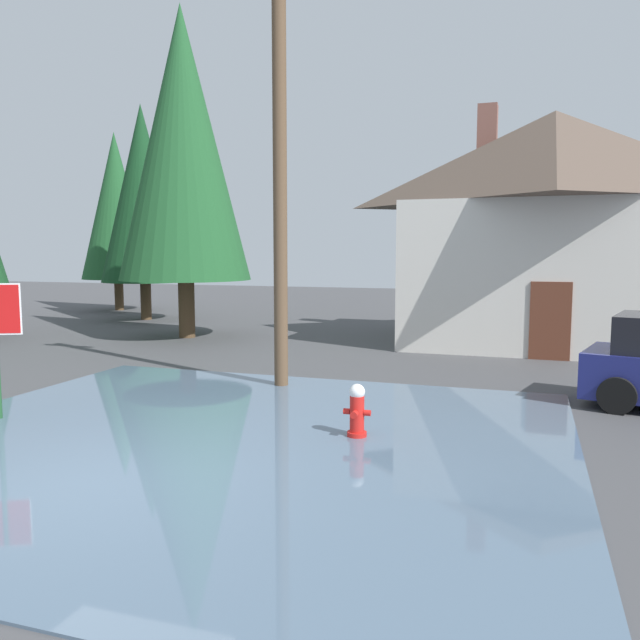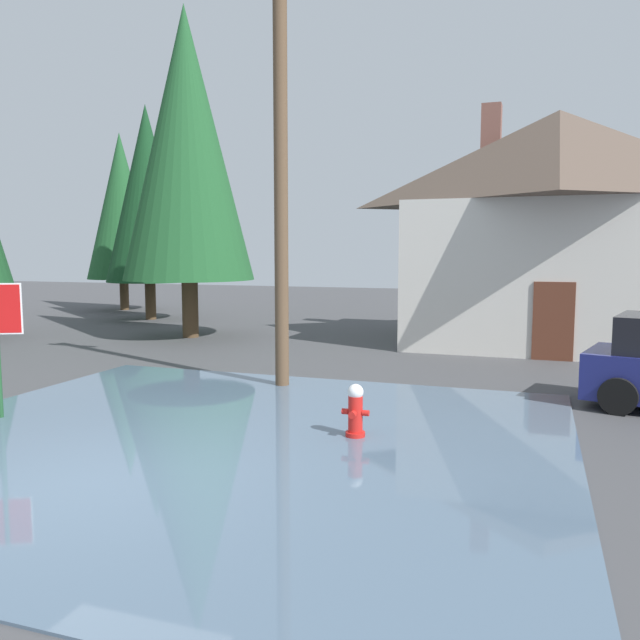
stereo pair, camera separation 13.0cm
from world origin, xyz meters
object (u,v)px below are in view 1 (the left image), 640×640
(house, at_px, (551,225))
(pine_tree_mid_left, at_px, (183,145))
(utility_pole, at_px, (280,157))
(pine_tree_tall_left, at_px, (143,194))
(fire_hydrant, at_px, (357,412))
(pine_tree_far_center, at_px, (116,206))

(house, distance_m, pine_tree_mid_left, 11.49)
(pine_tree_mid_left, bearing_deg, utility_pole, -46.64)
(house, distance_m, pine_tree_tall_left, 15.46)
(fire_hydrant, relative_size, utility_pole, 0.09)
(utility_pole, height_order, house, utility_pole)
(utility_pole, bearing_deg, pine_tree_tall_left, 134.34)
(pine_tree_far_center, bearing_deg, pine_tree_mid_left, -43.14)
(house, distance_m, pine_tree_far_center, 19.54)
(house, relative_size, pine_tree_tall_left, 1.02)
(utility_pole, distance_m, pine_tree_mid_left, 8.32)
(utility_pole, xyz_separation_m, pine_tree_mid_left, (-5.63, 5.96, 1.44))
(house, height_order, pine_tree_tall_left, pine_tree_tall_left)
(pine_tree_tall_left, xyz_separation_m, pine_tree_mid_left, (4.29, -4.18, 1.06))
(utility_pole, distance_m, pine_tree_far_center, 18.93)
(fire_hydrant, height_order, pine_tree_mid_left, pine_tree_mid_left)
(pine_tree_far_center, bearing_deg, house, -15.18)
(house, xyz_separation_m, pine_tree_tall_left, (-15.27, 1.95, 1.46))
(utility_pole, distance_m, pine_tree_tall_left, 14.19)
(fire_hydrant, bearing_deg, pine_tree_mid_left, 131.81)
(fire_hydrant, bearing_deg, utility_pole, 128.53)
(pine_tree_mid_left, bearing_deg, fire_hydrant, -48.19)
(pine_tree_mid_left, relative_size, pine_tree_far_center, 1.26)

